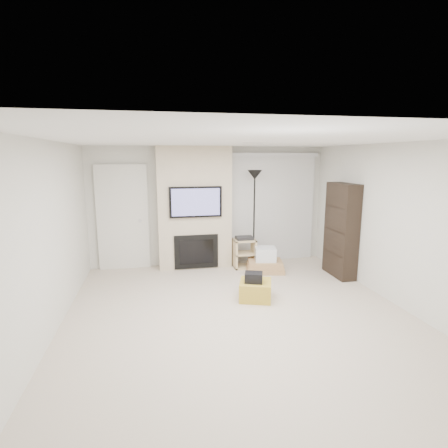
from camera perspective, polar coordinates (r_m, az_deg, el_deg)
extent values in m
cube|color=beige|center=(5.23, 2.70, -14.96)|extent=(5.00, 5.50, 0.00)
cube|color=white|center=(4.72, 2.97, 13.53)|extent=(5.00, 5.50, 0.00)
cube|color=silver|center=(7.48, -2.36, 2.95)|extent=(5.00, 0.00, 2.50)
cube|color=silver|center=(2.39, 19.86, -15.33)|extent=(5.00, 0.00, 2.50)
cube|color=silver|center=(4.87, -27.07, -2.56)|extent=(0.00, 5.50, 2.50)
cube|color=silver|center=(5.95, 26.88, -0.29)|extent=(0.00, 5.50, 2.50)
cube|color=silver|center=(5.59, 4.96, 13.06)|extent=(0.35, 0.18, 0.01)
cube|color=gold|center=(5.81, 5.15, -10.70)|extent=(0.63, 0.63, 0.30)
cube|color=black|center=(5.69, 4.87, -8.68)|extent=(0.34, 0.30, 0.16)
cube|color=beige|center=(7.24, -4.85, 2.65)|extent=(1.50, 0.40, 2.50)
cube|color=black|center=(6.99, -4.65, 3.61)|extent=(1.05, 0.06, 0.62)
cube|color=#535183|center=(6.95, -4.61, 3.57)|extent=(0.96, 0.00, 0.54)
cube|color=black|center=(7.21, -4.54, -4.52)|extent=(0.90, 0.04, 0.70)
cube|color=black|center=(7.19, -4.52, -4.56)|extent=(0.70, 0.02, 0.50)
cube|color=silver|center=(7.40, -16.19, 1.03)|extent=(1.02, 0.08, 2.14)
cube|color=beige|center=(7.42, -16.17, 0.70)|extent=(0.90, 0.05, 2.05)
cylinder|color=silver|center=(7.35, -13.55, 0.54)|extent=(0.07, 0.06, 0.07)
cube|color=silver|center=(7.70, 8.20, 11.14)|extent=(1.98, 0.10, 0.08)
cube|color=silver|center=(7.79, 7.94, 2.39)|extent=(1.90, 0.03, 2.29)
cylinder|color=black|center=(7.52, 4.80, -6.69)|extent=(0.30, 0.30, 0.03)
cylinder|color=black|center=(7.29, 4.92, 0.42)|extent=(0.03, 0.03, 1.88)
cone|color=black|center=(7.18, 5.04, 8.00)|extent=(0.30, 0.30, 0.19)
cube|color=beige|center=(7.29, 1.77, -4.88)|extent=(0.04, 0.38, 0.60)
cube|color=beige|center=(7.40, 4.87, -4.70)|extent=(0.04, 0.38, 0.60)
cube|color=beige|center=(7.42, 3.30, -6.91)|extent=(0.45, 0.38, 0.03)
cube|color=beige|center=(7.34, 3.33, -4.79)|extent=(0.45, 0.38, 0.03)
cube|color=beige|center=(7.27, 3.35, -2.63)|extent=(0.45, 0.38, 0.03)
cube|color=black|center=(7.26, 3.36, -2.28)|extent=(0.35, 0.25, 0.06)
cube|color=tan|center=(7.20, 6.69, -7.34)|extent=(0.84, 0.70, 0.08)
cube|color=tan|center=(7.17, 6.71, -6.76)|extent=(0.79, 0.65, 0.07)
cube|color=tan|center=(7.15, 6.72, -6.21)|extent=(0.75, 0.61, 0.07)
cube|color=silver|center=(7.10, 6.75, -4.88)|extent=(0.47, 0.43, 0.27)
cube|color=black|center=(7.06, 18.60, -0.97)|extent=(0.30, 0.80, 1.80)
cube|color=black|center=(7.15, 18.24, -4.51)|extent=(0.26, 0.72, 0.02)
cube|color=black|center=(7.05, 18.46, -0.98)|extent=(0.26, 0.72, 0.02)
cube|color=black|center=(6.98, 18.68, 2.64)|extent=(0.26, 0.72, 0.02)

